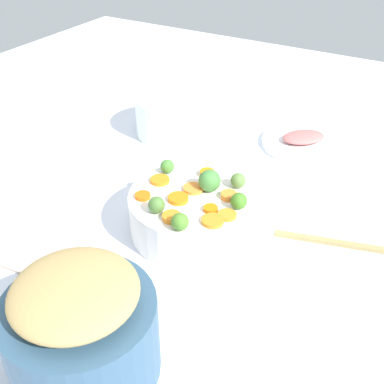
{
  "coord_description": "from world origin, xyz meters",
  "views": [
    {
      "loc": [
        0.36,
        -0.65,
        0.62
      ],
      "look_at": [
        -0.02,
        -0.0,
        0.11
      ],
      "focal_mm": 45.04,
      "sensor_mm": 36.0,
      "label": 1
    }
  ],
  "objects": [
    {
      "name": "carrot_slice_0",
      "position": [
        -0.03,
        0.01,
        0.11
      ],
      "size": [
        0.05,
        0.05,
        0.01
      ],
      "primitive_type": "cylinder",
      "rotation": [
        0.0,
        0.0,
        4.27
      ],
      "color": "orange",
      "rests_on": "serving_bowl_carrots"
    },
    {
      "name": "brussels_sprout_5",
      "position": [
        0.07,
        0.01,
        0.12
      ],
      "size": [
        0.03,
        0.03,
        0.03
      ],
      "primitive_type": "sphere",
      "color": "#448025",
      "rests_on": "serving_bowl_carrots"
    },
    {
      "name": "brussels_sprout_0",
      "position": [
        -0.1,
        0.04,
        0.12
      ],
      "size": [
        0.03,
        0.03,
        0.03
      ],
      "primitive_type": "sphere",
      "color": "#478435",
      "rests_on": "serving_bowl_carrots"
    },
    {
      "name": "carrot_slice_7",
      "position": [
        0.07,
        -0.03,
        0.11
      ],
      "size": [
        0.04,
        0.04,
        0.01
      ],
      "primitive_type": "cylinder",
      "rotation": [
        0.0,
        0.0,
        1.53
      ],
      "color": "orange",
      "rests_on": "serving_bowl_carrots"
    },
    {
      "name": "carrot_slice_4",
      "position": [
        0.05,
        -0.06,
        0.11
      ],
      "size": [
        0.06,
        0.06,
        0.01
      ],
      "primitive_type": "cylinder",
      "rotation": [
        0.0,
        0.0,
        2.24
      ],
      "color": "orange",
      "rests_on": "serving_bowl_carrots"
    },
    {
      "name": "ham_slice_main",
      "position": [
        0.05,
        0.44,
        0.04
      ],
      "size": [
        0.13,
        0.13,
        0.02
      ],
      "primitive_type": "ellipsoid",
      "rotation": [
        0.0,
        0.0,
        0.8
      ],
      "color": "#C86B68",
      "rests_on": "ham_plate"
    },
    {
      "name": "brussels_sprout_2",
      "position": [
        -0.05,
        -0.08,
        0.12
      ],
      "size": [
        0.03,
        0.03,
        0.03
      ],
      "primitive_type": "sphere",
      "color": "#4C7735",
      "rests_on": "serving_bowl_carrots"
    },
    {
      "name": "carrot_slice_8",
      "position": [
        0.04,
        0.03,
        0.11
      ],
      "size": [
        0.04,
        0.04,
        0.01
      ],
      "primitive_type": "cylinder",
      "rotation": [
        0.0,
        0.0,
        0.7
      ],
      "color": "orange",
      "rests_on": "serving_bowl_carrots"
    },
    {
      "name": "carrot_slice_3",
      "position": [
        -0.03,
        0.07,
        0.11
      ],
      "size": [
        0.03,
        0.03,
        0.01
      ],
      "primitive_type": "cylinder",
      "rotation": [
        0.0,
        0.0,
        1.72
      ],
      "color": "orange",
      "rests_on": "serving_bowl_carrots"
    },
    {
      "name": "serving_bowl_carrots",
      "position": [
        -0.02,
        -0.0,
        0.06
      ],
      "size": [
        0.25,
        0.25,
        0.08
      ],
      "primitive_type": "cylinder",
      "color": "white",
      "rests_on": "tabletop"
    },
    {
      "name": "ham_plate",
      "position": [
        0.06,
        0.45,
        0.03
      ],
      "size": [
        0.23,
        0.23,
        0.01
      ],
      "primitive_type": "cylinder",
      "color": "white",
      "rests_on": "tabletop"
    },
    {
      "name": "brussels_sprout_3",
      "position": [
        0.04,
        0.07,
        0.12
      ],
      "size": [
        0.03,
        0.03,
        0.03
      ],
      "primitive_type": "sphere",
      "color": "#5E8240",
      "rests_on": "serving_bowl_carrots"
    },
    {
      "name": "casserole_dish",
      "position": [
        -0.27,
        0.33,
        0.07
      ],
      "size": [
        0.19,
        0.19,
        0.1
      ],
      "primitive_type": "cylinder",
      "color": "white",
      "rests_on": "tabletop"
    },
    {
      "name": "carrot_slice_1",
      "position": [
        -0.03,
        -0.03,
        0.11
      ],
      "size": [
        0.05,
        0.05,
        0.01
      ],
      "primitive_type": "cylinder",
      "rotation": [
        0.0,
        0.0,
        5.72
      ],
      "color": "orange",
      "rests_on": "serving_bowl_carrots"
    },
    {
      "name": "carrot_slice_2",
      "position": [
        -0.1,
        0.01,
        0.11
      ],
      "size": [
        0.04,
        0.04,
        0.01
      ],
      "primitive_type": "cylinder",
      "rotation": [
        0.0,
        0.0,
        6.2
      ],
      "color": "orange",
      "rests_on": "serving_bowl_carrots"
    },
    {
      "name": "stuffing_mound",
      "position": [
        0.01,
        -0.35,
        0.17
      ],
      "size": [
        0.17,
        0.17,
        0.05
      ],
      "primitive_type": "ellipsoid",
      "color": "tan",
      "rests_on": "metal_pot"
    },
    {
      "name": "tabletop",
      "position": [
        0.0,
        0.0,
        0.01
      ],
      "size": [
        2.4,
        2.4,
        0.02
      ],
      "primitive_type": "cube",
      "color": "silver",
      "rests_on": "ground"
    },
    {
      "name": "brussels_sprout_1",
      "position": [
        0.0,
        0.03,
        0.12
      ],
      "size": [
        0.04,
        0.04,
        0.04
      ],
      "primitive_type": "sphere",
      "color": "#47893F",
      "rests_on": "serving_bowl_carrots"
    },
    {
      "name": "brussels_sprout_4",
      "position": [
        0.01,
        -0.1,
        0.12
      ],
      "size": [
        0.03,
        0.03,
        0.03
      ],
      "primitive_type": "sphere",
      "color": "#4F852C",
      "rests_on": "serving_bowl_carrots"
    },
    {
      "name": "carrot_slice_9",
      "position": [
        -0.1,
        -0.05,
        0.11
      ],
      "size": [
        0.04,
        0.04,
        0.01
      ],
      "primitive_type": "cylinder",
      "rotation": [
        0.0,
        0.0,
        2.58
      ],
      "color": "orange",
      "rests_on": "serving_bowl_carrots"
    },
    {
      "name": "carrot_slice_6",
      "position": [
        -0.01,
        -0.08,
        0.11
      ],
      "size": [
        0.04,
        0.04,
        0.01
      ],
      "primitive_type": "cylinder",
      "rotation": [
        0.0,
        0.0,
        1.21
      ],
      "color": "orange",
      "rests_on": "serving_bowl_carrots"
    },
    {
      "name": "dish_towel",
      "position": [
        -0.24,
        -0.2,
        0.02
      ],
      "size": [
        0.15,
        0.15,
        0.01
      ],
      "primitive_type": "cube",
      "rotation": [
        0.0,
        0.0,
        0.09
      ],
      "color": "#C9AD9B",
      "rests_on": "tabletop"
    },
    {
      "name": "metal_pot",
      "position": [
        0.01,
        -0.35,
        0.08
      ],
      "size": [
        0.21,
        0.21,
        0.13
      ],
      "primitive_type": "cylinder",
      "color": "#325370",
      "rests_on": "tabletop"
    },
    {
      "name": "carrot_slice_5",
      "position": [
        0.03,
        -0.03,
        0.11
      ],
      "size": [
        0.03,
        0.03,
        0.01
      ],
      "primitive_type": "cylinder",
      "rotation": [
        0.0,
        0.0,
        1.73
      ],
      "color": "orange",
      "rests_on": "serving_bowl_carrots"
    },
    {
      "name": "wooden_spoon",
      "position": [
        0.31,
        0.12,
        0.03
      ],
      "size": [
        0.28,
        0.1,
        0.01
      ],
      "color": "tan",
      "rests_on": "tabletop"
    }
  ]
}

